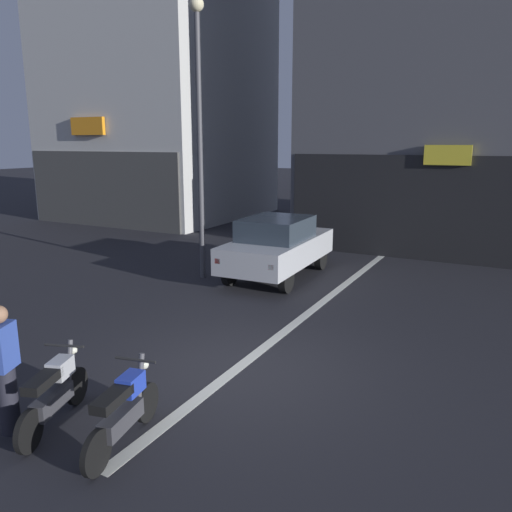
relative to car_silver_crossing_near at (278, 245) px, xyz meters
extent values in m
plane|color=#232328|center=(1.86, -5.46, -0.89)|extent=(120.00, 120.00, 0.00)
cube|color=silver|center=(1.86, 0.54, -0.88)|extent=(0.20, 18.00, 0.01)
cube|color=silver|center=(-10.26, 8.45, 5.12)|extent=(8.46, 8.57, 12.01)
cube|color=#454543|center=(-10.26, 4.12, 0.71)|extent=(8.12, 0.10, 3.20)
cube|color=orange|center=(-10.75, 4.05, 3.35)|extent=(1.79, 0.16, 0.73)
cube|color=black|center=(3.06, 3.94, 0.71)|extent=(8.58, 0.10, 3.20)
cube|color=yellow|center=(3.62, 3.87, 2.33)|extent=(1.31, 0.16, 0.58)
cylinder|color=black|center=(-0.82, 1.31, -0.57)|extent=(0.20, 0.65, 0.64)
cylinder|color=black|center=(0.73, 1.36, -0.57)|extent=(0.20, 0.65, 0.64)
cylinder|color=black|center=(-0.73, -1.29, -0.57)|extent=(0.20, 0.65, 0.64)
cylinder|color=black|center=(0.82, -1.23, -0.57)|extent=(0.20, 0.65, 0.64)
cube|color=#B7BABF|center=(0.00, 0.04, -0.14)|extent=(1.90, 4.16, 0.66)
cube|color=#2D3842|center=(0.00, -0.11, 0.47)|extent=(1.61, 2.02, 0.56)
cube|color=red|center=(-0.64, -2.00, -0.09)|extent=(0.14, 0.06, 0.12)
cube|color=red|center=(0.77, -1.96, -0.09)|extent=(0.14, 0.06, 0.12)
cylinder|color=#47474C|center=(-1.79, -0.93, 2.44)|extent=(0.14, 0.14, 6.66)
sphere|color=beige|center=(-1.79, -0.93, 5.95)|extent=(0.36, 0.36, 0.36)
cylinder|color=black|center=(0.43, -7.44, -0.63)|extent=(0.24, 0.51, 0.52)
cylinder|color=black|center=(0.81, -8.52, -0.63)|extent=(0.24, 0.51, 0.52)
cube|color=#38383D|center=(0.64, -8.03, -0.52)|extent=(0.43, 0.76, 0.22)
cube|color=black|center=(0.69, -8.18, -0.17)|extent=(0.41, 0.64, 0.12)
cube|color=#B2B5BA|center=(0.55, -7.79, -0.19)|extent=(0.33, 0.41, 0.24)
cylinder|color=#4C4C51|center=(0.48, -7.58, -0.25)|extent=(0.14, 0.25, 0.70)
cylinder|color=black|center=(0.51, -7.66, 0.07)|extent=(0.53, 0.22, 0.04)
sphere|color=silver|center=(0.44, -7.46, -0.09)|extent=(0.12, 0.12, 0.12)
cylinder|color=black|center=(1.59, -7.34, -0.63)|extent=(0.17, 0.52, 0.52)
cylinder|color=black|center=(1.82, -8.47, -0.63)|extent=(0.17, 0.52, 0.52)
cube|color=#38383D|center=(1.72, -7.96, -0.52)|extent=(0.34, 0.76, 0.22)
cube|color=black|center=(1.75, -8.11, -0.17)|extent=(0.34, 0.63, 0.12)
cube|color=#233DB7|center=(1.67, -7.70, -0.19)|extent=(0.29, 0.40, 0.24)
cylinder|color=#4C4C51|center=(1.62, -7.49, -0.25)|extent=(0.12, 0.25, 0.70)
cylinder|color=black|center=(1.64, -7.57, 0.07)|extent=(0.55, 0.15, 0.04)
sphere|color=silver|center=(1.60, -7.37, -0.09)|extent=(0.12, 0.12, 0.12)
cylinder|color=#23232D|center=(0.24, -8.35, -0.46)|extent=(0.24, 0.24, 0.86)
cube|color=#334CA5|center=(0.24, -8.35, 0.26)|extent=(0.34, 0.42, 0.58)
camera|label=1|loc=(5.65, -12.00, 2.68)|focal=35.47mm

